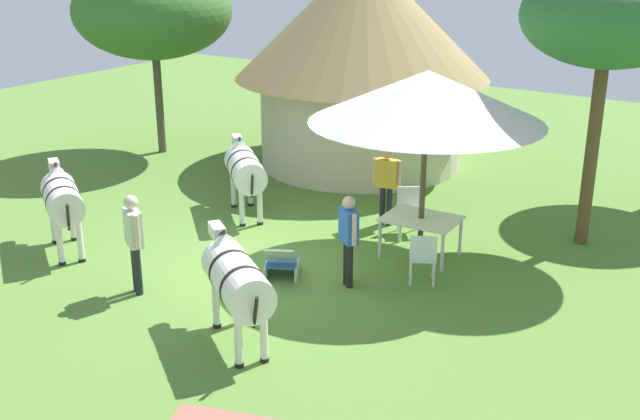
# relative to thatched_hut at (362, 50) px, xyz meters

# --- Properties ---
(ground_plane) EXTENTS (36.00, 36.00, 0.00)m
(ground_plane) POSITION_rel_thatched_hut_xyz_m (1.89, -6.46, -2.84)
(ground_plane) COLOR #557F33
(thatched_hut) EXTENTS (6.20, 6.20, 5.16)m
(thatched_hut) POSITION_rel_thatched_hut_xyz_m (0.00, 0.00, 0.00)
(thatched_hut) COLOR beige
(thatched_hut) RESTS_ON ground_plane
(shade_umbrella) EXTENTS (4.06, 4.06, 3.38)m
(shade_umbrella) POSITION_rel_thatched_hut_xyz_m (3.95, -4.52, 0.09)
(shade_umbrella) COLOR brown
(shade_umbrella) RESTS_ON ground_plane
(patio_dining_table) EXTENTS (1.37, 1.06, 0.74)m
(patio_dining_table) POSITION_rel_thatched_hut_xyz_m (3.95, -4.52, -2.18)
(patio_dining_table) COLOR white
(patio_dining_table) RESTS_ON ground_plane
(patio_chair_west_end) EXTENTS (0.59, 0.58, 0.90)m
(patio_chair_west_end) POSITION_rel_thatched_hut_xyz_m (4.51, -5.57, -2.32)
(patio_chair_west_end) COLOR white
(patio_chair_west_end) RESTS_ON ground_plane
(patio_chair_near_hut) EXTENTS (0.60, 0.60, 0.90)m
(patio_chair_near_hut) POSITION_rel_thatched_hut_xyz_m (3.22, -3.57, -2.32)
(patio_chair_near_hut) COLOR silver
(patio_chair_near_hut) RESTS_ON ground_plane
(guest_beside_umbrella) EXTENTS (0.57, 0.28, 1.60)m
(guest_beside_umbrella) POSITION_rel_thatched_hut_xyz_m (2.66, -3.48, -1.88)
(guest_beside_umbrella) COLOR black
(guest_beside_umbrella) RESTS_ON ground_plane
(guest_behind_table) EXTENTS (0.47, 0.41, 1.57)m
(guest_behind_table) POSITION_rel_thatched_hut_xyz_m (3.51, -6.30, -1.90)
(guest_behind_table) COLOR black
(guest_behind_table) RESTS_ON ground_plane
(standing_watcher) EXTENTS (0.53, 0.41, 1.68)m
(standing_watcher) POSITION_rel_thatched_hut_xyz_m (0.79, -8.42, -1.83)
(standing_watcher) COLOR black
(standing_watcher) RESTS_ON ground_plane
(striped_lounge_chair) EXTENTS (0.85, 0.95, 0.66)m
(striped_lounge_chair) POSITION_rel_thatched_hut_xyz_m (2.38, -6.63, -2.58)
(striped_lounge_chair) COLOR #3568AA
(striped_lounge_chair) RESTS_ON ground_plane
(zebra_nearest_camera) EXTENTS (1.78, 1.67, 1.52)m
(zebra_nearest_camera) POSITION_rel_thatched_hut_xyz_m (-0.05, -4.56, -1.86)
(zebra_nearest_camera) COLOR silver
(zebra_nearest_camera) RESTS_ON ground_plane
(zebra_by_umbrella) EXTENTS (1.94, 1.52, 1.52)m
(zebra_by_umbrella) POSITION_rel_thatched_hut_xyz_m (3.18, -8.77, -1.86)
(zebra_by_umbrella) COLOR silver
(zebra_by_umbrella) RESTS_ON ground_plane
(zebra_toward_hut) EXTENTS (1.87, 1.39, 1.56)m
(zebra_toward_hut) POSITION_rel_thatched_hut_xyz_m (-1.58, -7.90, -1.82)
(zebra_toward_hut) COLOR silver
(zebra_toward_hut) RESTS_ON ground_plane
(acacia_tree_behind_hut) EXTENTS (3.01, 3.01, 5.11)m
(acacia_tree_behind_hut) POSITION_rel_thatched_hut_xyz_m (6.21, -2.25, 1.33)
(acacia_tree_behind_hut) COLOR brown
(acacia_tree_behind_hut) RESTS_ON ground_plane
(acacia_tree_far_lawn) EXTENTS (3.99, 3.99, 4.86)m
(acacia_tree_far_lawn) POSITION_rel_thatched_hut_xyz_m (-4.96, -1.99, 0.81)
(acacia_tree_far_lawn) COLOR brown
(acacia_tree_far_lawn) RESTS_ON ground_plane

